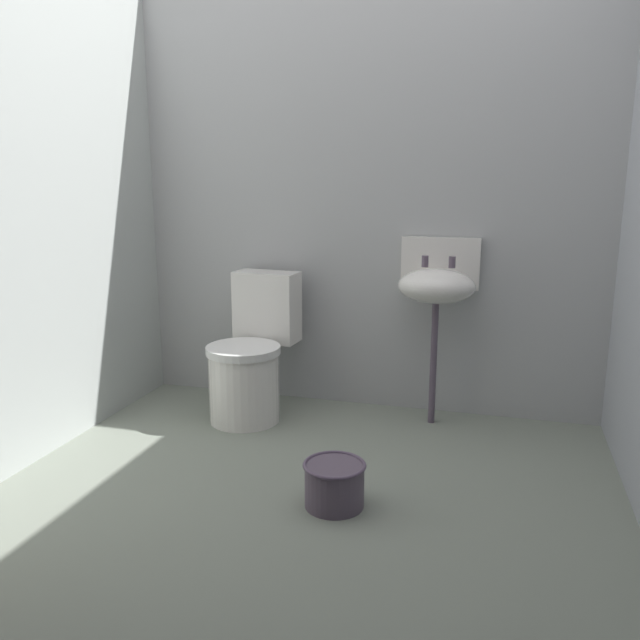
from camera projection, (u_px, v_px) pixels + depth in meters
name	position (u px, v px, depth m)	size (l,w,h in m)	color
ground_plane	(300.00, 510.00, 2.64)	(3.01, 2.83, 0.08)	gray
wall_back	(367.00, 196.00, 3.56)	(3.01, 0.10, 2.41)	#A8AAAB
wall_left	(12.00, 200.00, 2.82)	(0.10, 2.63, 2.41)	#A7ADA9
toilet_near_wall	(251.00, 360.00, 3.52)	(0.44, 0.62, 0.78)	white
sink	(437.00, 285.00, 3.34)	(0.42, 0.35, 0.99)	#564859
bucket	(334.00, 483.00, 2.58)	(0.26, 0.26, 0.19)	#564859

